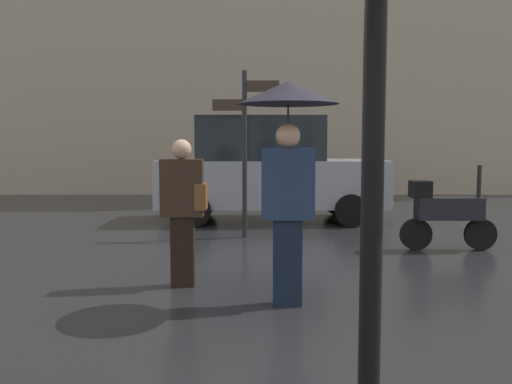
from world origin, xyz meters
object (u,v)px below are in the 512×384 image
(parked_car_left, at_px, (270,169))
(street_signpost, at_px, (247,137))
(parked_scooter, at_px, (448,212))
(pedestrian_with_bag, at_px, (186,203))
(pedestrian_with_umbrella, at_px, (290,137))

(parked_car_left, xyz_separation_m, street_signpost, (-0.42, -1.94, 0.63))
(parked_scooter, relative_size, parked_car_left, 0.31)
(parked_car_left, height_order, street_signpost, street_signpost)
(pedestrian_with_bag, distance_m, parked_scooter, 4.06)
(parked_scooter, xyz_separation_m, parked_car_left, (-2.50, 3.03, 0.47))
(pedestrian_with_umbrella, xyz_separation_m, parked_car_left, (-0.06, 5.72, -0.59))
(pedestrian_with_bag, distance_m, parked_car_left, 5.12)
(parked_car_left, bearing_deg, pedestrian_with_umbrella, 92.72)
(parked_scooter, distance_m, street_signpost, 3.31)
(pedestrian_with_bag, distance_m, street_signpost, 3.22)
(parked_scooter, height_order, parked_car_left, parked_car_left)
(parked_scooter, bearing_deg, pedestrian_with_umbrella, -124.18)
(pedestrian_with_bag, relative_size, street_signpost, 0.59)
(parked_scooter, height_order, street_signpost, street_signpost)
(street_signpost, bearing_deg, parked_car_left, 77.83)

